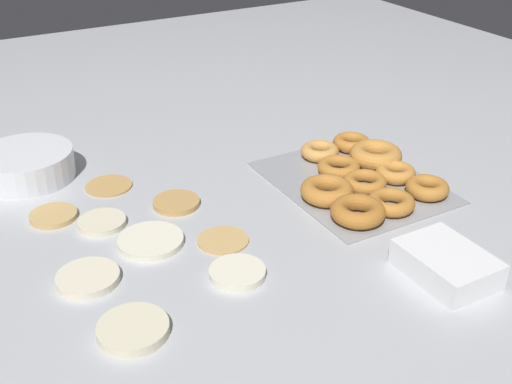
# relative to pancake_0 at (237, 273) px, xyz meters

# --- Properties ---
(ground_plane) EXTENTS (3.00, 3.00, 0.00)m
(ground_plane) POSITION_rel_pancake_0_xyz_m (0.17, -0.03, -0.01)
(ground_plane) COLOR #B2B5BA
(pancake_0) EXTENTS (0.09, 0.09, 0.01)m
(pancake_0) POSITION_rel_pancake_0_xyz_m (0.00, 0.00, 0.00)
(pancake_0) COLOR silver
(pancake_0) RESTS_ON ground_plane
(pancake_1) EXTENTS (0.11, 0.11, 0.02)m
(pancake_1) POSITION_rel_pancake_0_xyz_m (-0.05, 0.20, 0.00)
(pancake_1) COLOR beige
(pancake_1) RESTS_ON ground_plane
(pancake_2) EXTENTS (0.09, 0.09, 0.01)m
(pancake_2) POSITION_rel_pancake_0_xyz_m (0.27, -0.00, -0.00)
(pancake_2) COLOR tan
(pancake_2) RESTS_ON ground_plane
(pancake_3) EXTENTS (0.09, 0.09, 0.01)m
(pancake_3) POSITION_rel_pancake_0_xyz_m (0.33, 0.22, -0.00)
(pancake_3) COLOR tan
(pancake_3) RESTS_ON ground_plane
(pancake_4) EXTENTS (0.12, 0.12, 0.01)m
(pancake_4) POSITION_rel_pancake_0_xyz_m (0.16, 0.09, -0.00)
(pancake_4) COLOR silver
(pancake_4) RESTS_ON ground_plane
(pancake_5) EXTENTS (0.09, 0.09, 0.01)m
(pancake_5) POSITION_rel_pancake_0_xyz_m (0.26, 0.15, -0.00)
(pancake_5) COLOR beige
(pancake_5) RESTS_ON ground_plane
(pancake_6) EXTENTS (0.10, 0.10, 0.01)m
(pancake_6) POSITION_rel_pancake_0_xyz_m (0.40, 0.09, -0.00)
(pancake_6) COLOR tan
(pancake_6) RESTS_ON ground_plane
(pancake_7) EXTENTS (0.09, 0.09, 0.01)m
(pancake_7) POSITION_rel_pancake_0_xyz_m (0.10, -0.02, -0.00)
(pancake_7) COLOR tan
(pancake_7) RESTS_ON ground_plane
(pancake_8) EXTENTS (0.10, 0.10, 0.01)m
(pancake_8) POSITION_rel_pancake_0_xyz_m (0.11, 0.22, 0.00)
(pancake_8) COLOR beige
(pancake_8) RESTS_ON ground_plane
(donut_tray) EXTENTS (0.37, 0.30, 0.04)m
(donut_tray) POSITION_rel_pancake_0_xyz_m (0.16, -0.37, 0.01)
(donut_tray) COLOR #93969B
(donut_tray) RESTS_ON ground_plane
(batter_bowl) EXTENTS (0.20, 0.20, 0.06)m
(batter_bowl) POSITION_rel_pancake_0_xyz_m (0.53, 0.22, 0.02)
(batter_bowl) COLOR white
(batter_bowl) RESTS_ON ground_plane
(container_stack) EXTENTS (0.15, 0.11, 0.05)m
(container_stack) POSITION_rel_pancake_0_xyz_m (-0.17, -0.30, 0.02)
(container_stack) COLOR white
(container_stack) RESTS_ON ground_plane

